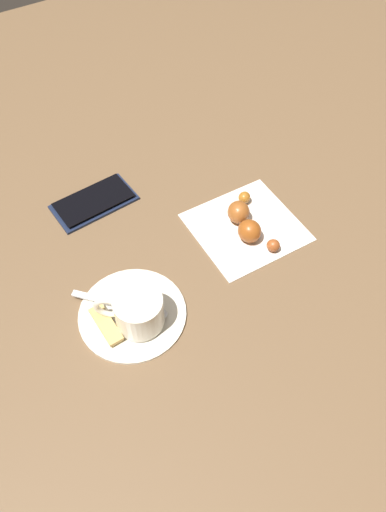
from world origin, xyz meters
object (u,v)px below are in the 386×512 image
object	(u,v)px
saucer	(132,313)
croissant	(246,221)
espresso_cup	(137,311)
sugar_packet	(106,324)
cell_phone	(94,202)
teaspoon	(135,308)
napkin	(246,227)

from	to	relation	value
saucer	croissant	distance (m)	0.22
espresso_cup	croissant	xyz separation A→B (m)	(-0.22, -0.06, -0.01)
croissant	sugar_packet	bearing A→B (deg)	9.00
espresso_cup	cell_phone	xyz separation A→B (m)	(-0.04, -0.23, -0.03)
cell_phone	sugar_packet	bearing A→B (deg)	68.74
croissant	teaspoon	bearing A→B (deg)	10.28
napkin	cell_phone	bearing A→B (deg)	-44.37
saucer	cell_phone	size ratio (longest dim) A/B	1.09
espresso_cup	sugar_packet	distance (m)	0.05
espresso_cup	croissant	size ratio (longest dim) A/B	0.64
saucer	croissant	size ratio (longest dim) A/B	1.15
teaspoon	croissant	xyz separation A→B (m)	(-0.21, -0.04, 0.01)
sugar_packet	napkin	size ratio (longest dim) A/B	0.40
teaspoon	napkin	world-z (taller)	teaspoon
saucer	napkin	bearing A→B (deg)	-169.09
teaspoon	sugar_packet	xyz separation A→B (m)	(0.04, 0.00, 0.00)
saucer	cell_phone	xyz separation A→B (m)	(-0.05, -0.22, 0.00)
teaspoon	espresso_cup	bearing A→B (deg)	78.04
espresso_cup	teaspoon	bearing A→B (deg)	-101.96
napkin	cell_phone	distance (m)	0.25
teaspoon	cell_phone	distance (m)	0.22
sugar_packet	napkin	world-z (taller)	sugar_packet
saucer	cell_phone	distance (m)	0.22
sugar_packet	cell_phone	distance (m)	0.23
teaspoon	croissant	world-z (taller)	croissant
napkin	espresso_cup	bearing A→B (deg)	15.12
espresso_cup	cell_phone	world-z (taller)	espresso_cup
saucer	espresso_cup	xyz separation A→B (m)	(-0.00, 0.02, 0.03)
espresso_cup	cell_phone	size ratio (longest dim) A/B	0.61
teaspoon	sugar_packet	world-z (taller)	teaspoon
sugar_packet	saucer	bearing A→B (deg)	90.03
espresso_cup	napkin	size ratio (longest dim) A/B	0.52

